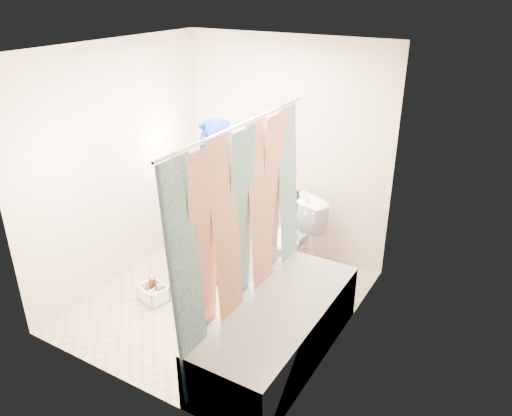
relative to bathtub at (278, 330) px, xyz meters
The scene contains 14 objects.
floor 0.99m from the bathtub, 153.43° to the left, with size 2.60×2.60×0.00m, color tan.
ceiling 2.33m from the bathtub, 153.43° to the left, with size 2.40×2.60×0.02m, color white.
wall_back 2.14m from the bathtub, 116.23° to the left, with size 2.40×0.02×2.40m, color #C4AD96.
wall_front 1.54m from the bathtub, 134.17° to the right, with size 2.40×0.02×2.40m, color #C4AD96.
wall_left 2.29m from the bathtub, 168.29° to the left, with size 0.02×2.60×2.40m, color #C4AD96.
wall_right 1.08m from the bathtub, 50.53° to the left, with size 0.02×2.60×2.40m, color #C4AD96.
bathtub is the anchor object (origin of this frame).
curtain_rod 1.71m from the bathtub, behind, with size 0.02×0.02×1.90m, color silver.
shower_curtain 0.82m from the bathtub, behind, with size 0.06×1.75×1.80m, color white.
toilet 1.31m from the bathtub, 114.94° to the left, with size 0.45×0.79×0.81m, color white.
tank_lid 1.24m from the bathtub, 119.55° to the left, with size 0.50×0.22×0.04m, color white.
tank_internals 1.58m from the bathtub, 109.76° to the left, with size 0.18×0.11×0.26m.
plumber 1.50m from the bathtub, 146.79° to the left, with size 0.62×0.41×1.71m, color #0E1891.
cleaning_caddy 1.43m from the bathtub, behind, with size 0.32×0.28×0.21m.
Camera 1 is at (2.36, -3.36, 2.90)m, focal length 35.00 mm.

